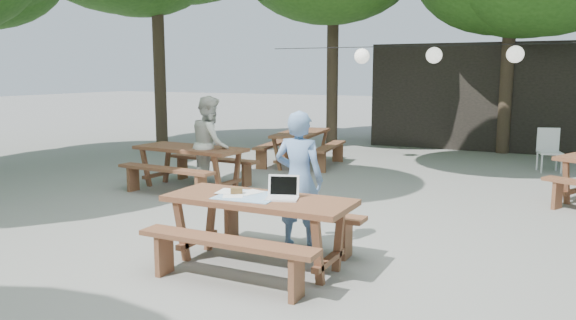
% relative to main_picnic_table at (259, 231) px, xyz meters
% --- Properties ---
extents(ground, '(80.00, 80.00, 0.00)m').
position_rel_main_picnic_table_xyz_m(ground, '(0.48, 1.15, -0.39)').
color(ground, slate).
rests_on(ground, ground).
extents(pavilion, '(6.00, 3.00, 2.80)m').
position_rel_main_picnic_table_xyz_m(pavilion, '(0.98, 11.65, 1.01)').
color(pavilion, black).
rests_on(pavilion, ground).
extents(main_picnic_table, '(2.00, 1.58, 0.75)m').
position_rel_main_picnic_table_xyz_m(main_picnic_table, '(0.00, 0.00, 0.00)').
color(main_picnic_table, '#522E1D').
rests_on(main_picnic_table, ground).
extents(picnic_table_nw, '(2.05, 1.71, 0.75)m').
position_rel_main_picnic_table_xyz_m(picnic_table_nw, '(-3.03, 2.96, 0.00)').
color(picnic_table_nw, '#522E1D').
rests_on(picnic_table_nw, ground).
extents(picnic_table_far_w, '(1.81, 2.08, 0.75)m').
position_rel_main_picnic_table_xyz_m(picnic_table_far_w, '(-2.34, 6.13, 0.00)').
color(picnic_table_far_w, '#522E1D').
rests_on(picnic_table_far_w, ground).
extents(woman, '(0.62, 0.43, 1.62)m').
position_rel_main_picnic_table_xyz_m(woman, '(0.10, 0.80, 0.42)').
color(woman, '#6B91C4').
rests_on(woman, ground).
extents(second_person, '(0.96, 1.01, 1.65)m').
position_rel_main_picnic_table_xyz_m(second_person, '(-2.62, 3.00, 0.44)').
color(second_person, silver).
rests_on(second_person, ground).
extents(plastic_chair, '(0.54, 0.54, 0.90)m').
position_rel_main_picnic_table_xyz_m(plastic_chair, '(2.62, 7.65, -0.13)').
color(plastic_chair, silver).
rests_on(plastic_chair, ground).
extents(laptop, '(0.39, 0.35, 0.24)m').
position_rel_main_picnic_table_xyz_m(laptop, '(0.25, 0.07, 0.42)').
color(laptop, white).
rests_on(laptop, main_picnic_table).
extents(tabletop_clutter, '(0.78, 0.60, 0.08)m').
position_rel_main_picnic_table_xyz_m(tabletop_clutter, '(-0.17, 0.01, 0.37)').
color(tabletop_clutter, '#3988C3').
rests_on(tabletop_clutter, main_picnic_table).
extents(paper_lanterns, '(9.00, 0.34, 0.38)m').
position_rel_main_picnic_table_xyz_m(paper_lanterns, '(0.29, 7.15, 2.02)').
color(paper_lanterns, black).
rests_on(paper_lanterns, ground).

